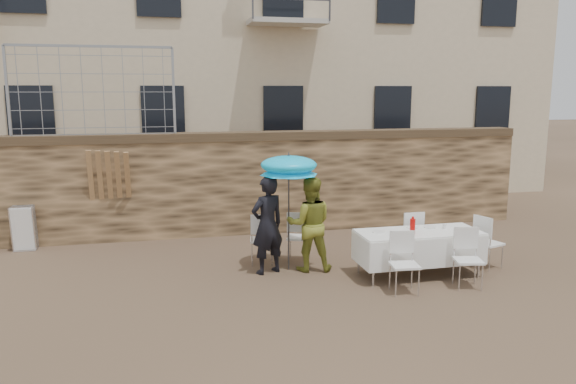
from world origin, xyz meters
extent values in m
plane|color=brown|center=(0.00, 0.00, 0.00)|extent=(80.00, 80.00, 0.00)
cube|color=brown|center=(0.00, 5.00, 1.10)|extent=(13.00, 0.50, 2.20)
imported|color=black|center=(0.01, 2.10, 0.86)|extent=(0.73, 0.62, 1.71)
imported|color=#A9AD35|center=(0.76, 2.10, 0.83)|extent=(0.91, 0.76, 1.67)
cylinder|color=#3F3F44|center=(0.41, 2.20, 0.85)|extent=(0.03, 0.03, 1.70)
cone|color=#0BC4FF|center=(0.41, 2.20, 1.81)|extent=(1.02, 1.02, 0.22)
cube|color=white|center=(2.51, 1.40, 0.75)|extent=(2.10, 0.85, 0.05)
cylinder|color=silver|center=(1.56, 1.06, 0.37)|extent=(0.04, 0.04, 0.74)
cylinder|color=silver|center=(3.46, 1.06, 0.37)|extent=(0.04, 0.04, 0.74)
cylinder|color=silver|center=(1.56, 1.75, 0.37)|extent=(0.04, 0.04, 0.74)
cylinder|color=silver|center=(3.46, 1.75, 0.37)|extent=(0.04, 0.04, 0.74)
cylinder|color=red|center=(2.31, 1.25, 0.91)|extent=(0.09, 0.09, 0.26)
camera|label=1|loc=(-1.76, -7.11, 3.15)|focal=35.00mm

